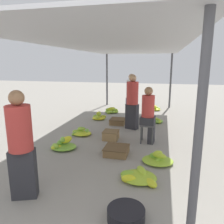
{
  "coord_description": "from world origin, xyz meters",
  "views": [
    {
      "loc": [
        1.11,
        -1.55,
        1.9
      ],
      "look_at": [
        0.0,
        3.21,
        0.81
      ],
      "focal_mm": 35.0,
      "sensor_mm": 36.0,
      "label": 1
    }
  ],
  "objects_px": {
    "basin_black": "(126,214)",
    "banana_pile_right_3": "(154,109)",
    "shopper_walking_mid": "(131,96)",
    "banana_pile_left_0": "(63,145)",
    "banana_pile_left_1": "(82,132)",
    "banana_pile_left_2": "(99,117)",
    "banana_pile_left_3": "(112,111)",
    "vendor_seated": "(149,114)",
    "banana_pile_right_2": "(158,159)",
    "banana_pile_right_0": "(155,121)",
    "banana_pile_right_1": "(138,177)",
    "stool": "(147,128)",
    "crate_near": "(118,121)",
    "crate_mid": "(117,151)",
    "crate_far": "(111,135)",
    "vendor_foreground": "(21,144)",
    "shopper_walking_far": "(132,101)"
  },
  "relations": [
    {
      "from": "banana_pile_right_2",
      "to": "shopper_walking_far",
      "type": "relative_size",
      "value": 0.38
    },
    {
      "from": "banana_pile_left_1",
      "to": "banana_pile_right_1",
      "type": "xyz_separation_m",
      "value": [
        1.77,
        -2.01,
        -0.01
      ]
    },
    {
      "from": "basin_black",
      "to": "banana_pile_right_3",
      "type": "bearing_deg",
      "value": 89.75
    },
    {
      "from": "shopper_walking_mid",
      "to": "basin_black",
      "type": "bearing_deg",
      "value": -82.26
    },
    {
      "from": "basin_black",
      "to": "banana_pile_left_3",
      "type": "xyz_separation_m",
      "value": [
        -1.56,
        5.86,
        -0.0
      ]
    },
    {
      "from": "banana_pile_right_1",
      "to": "crate_near",
      "type": "distance_m",
      "value": 3.45
    },
    {
      "from": "banana_pile_right_3",
      "to": "shopper_walking_far",
      "type": "bearing_deg",
      "value": -100.2
    },
    {
      "from": "shopper_walking_mid",
      "to": "banana_pile_right_2",
      "type": "bearing_deg",
      "value": -73.03
    },
    {
      "from": "shopper_walking_mid",
      "to": "shopper_walking_far",
      "type": "height_order",
      "value": "shopper_walking_far"
    },
    {
      "from": "banana_pile_right_2",
      "to": "banana_pile_right_3",
      "type": "xyz_separation_m",
      "value": [
        -0.31,
        5.01,
        -0.01
      ]
    },
    {
      "from": "banana_pile_left_0",
      "to": "banana_pile_left_1",
      "type": "xyz_separation_m",
      "value": [
        0.06,
        1.03,
        -0.02
      ]
    },
    {
      "from": "stool",
      "to": "crate_near",
      "type": "xyz_separation_m",
      "value": [
        -1.03,
        1.46,
        -0.29
      ]
    },
    {
      "from": "crate_mid",
      "to": "banana_pile_right_1",
      "type": "bearing_deg",
      "value": -58.87
    },
    {
      "from": "banana_pile_left_3",
      "to": "shopper_walking_far",
      "type": "relative_size",
      "value": 0.38
    },
    {
      "from": "banana_pile_left_2",
      "to": "shopper_walking_mid",
      "type": "height_order",
      "value": "shopper_walking_mid"
    },
    {
      "from": "banana_pile_right_3",
      "to": "crate_far",
      "type": "relative_size",
      "value": 1.47
    },
    {
      "from": "banana_pile_right_3",
      "to": "basin_black",
      "type": "bearing_deg",
      "value": -90.25
    },
    {
      "from": "banana_pile_left_2",
      "to": "shopper_walking_far",
      "type": "height_order",
      "value": "shopper_walking_far"
    },
    {
      "from": "crate_far",
      "to": "banana_pile_right_2",
      "type": "bearing_deg",
      "value": -42.55
    },
    {
      "from": "banana_pile_left_3",
      "to": "banana_pile_right_0",
      "type": "xyz_separation_m",
      "value": [
        1.71,
        -1.12,
        -0.01
      ]
    },
    {
      "from": "banana_pile_right_1",
      "to": "crate_near",
      "type": "bearing_deg",
      "value": 107.33
    },
    {
      "from": "banana_pile_right_0",
      "to": "banana_pile_right_1",
      "type": "bearing_deg",
      "value": -91.8
    },
    {
      "from": "banana_pile_left_1",
      "to": "banana_pile_right_3",
      "type": "bearing_deg",
      "value": 64.76
    },
    {
      "from": "vendor_foreground",
      "to": "basin_black",
      "type": "relative_size",
      "value": 3.3
    },
    {
      "from": "banana_pile_left_2",
      "to": "crate_far",
      "type": "height_order",
      "value": "banana_pile_left_2"
    },
    {
      "from": "banana_pile_right_0",
      "to": "banana_pile_right_3",
      "type": "xyz_separation_m",
      "value": [
        -0.13,
        1.99,
        0.0
      ]
    },
    {
      "from": "banana_pile_left_1",
      "to": "crate_far",
      "type": "relative_size",
      "value": 1.41
    },
    {
      "from": "vendor_seated",
      "to": "shopper_walking_mid",
      "type": "bearing_deg",
      "value": 108.42
    },
    {
      "from": "vendor_seated",
      "to": "crate_near",
      "type": "relative_size",
      "value": 2.84
    },
    {
      "from": "vendor_seated",
      "to": "banana_pile_left_2",
      "type": "bearing_deg",
      "value": 133.98
    },
    {
      "from": "crate_near",
      "to": "crate_mid",
      "type": "distance_m",
      "value": 2.39
    },
    {
      "from": "banana_pile_left_3",
      "to": "banana_pile_right_3",
      "type": "distance_m",
      "value": 1.81
    },
    {
      "from": "banana_pile_left_2",
      "to": "banana_pile_left_3",
      "type": "relative_size",
      "value": 0.79
    },
    {
      "from": "banana_pile_left_1",
      "to": "crate_far",
      "type": "distance_m",
      "value": 0.88
    },
    {
      "from": "vendor_seated",
      "to": "banana_pile_right_3",
      "type": "bearing_deg",
      "value": 90.54
    },
    {
      "from": "banana_pile_right_3",
      "to": "banana_pile_left_2",
      "type": "bearing_deg",
      "value": -131.53
    },
    {
      "from": "vendor_seated",
      "to": "shopper_walking_far",
      "type": "distance_m",
      "value": 1.2
    },
    {
      "from": "shopper_walking_far",
      "to": "banana_pile_right_2",
      "type": "bearing_deg",
      "value": -69.22
    },
    {
      "from": "banana_pile_left_1",
      "to": "crate_far",
      "type": "xyz_separation_m",
      "value": [
        0.86,
        -0.17,
        0.05
      ]
    },
    {
      "from": "banana_pile_left_3",
      "to": "banana_pile_right_3",
      "type": "xyz_separation_m",
      "value": [
        1.59,
        0.87,
        -0.01
      ]
    },
    {
      "from": "vendor_foreground",
      "to": "banana_pile_left_0",
      "type": "height_order",
      "value": "vendor_foreground"
    },
    {
      "from": "basin_black",
      "to": "banana_pile_left_0",
      "type": "height_order",
      "value": "banana_pile_left_0"
    },
    {
      "from": "banana_pile_left_0",
      "to": "crate_near",
      "type": "distance_m",
      "value": 2.45
    },
    {
      "from": "banana_pile_left_1",
      "to": "banana_pile_right_3",
      "type": "distance_m",
      "value": 4.12
    },
    {
      "from": "banana_pile_left_1",
      "to": "banana_pile_left_3",
      "type": "bearing_deg",
      "value": 86.56
    },
    {
      "from": "banana_pile_left_1",
      "to": "banana_pile_left_3",
      "type": "height_order",
      "value": "banana_pile_left_1"
    },
    {
      "from": "banana_pile_right_3",
      "to": "shopper_walking_mid",
      "type": "bearing_deg",
      "value": -114.09
    },
    {
      "from": "vendor_seated",
      "to": "banana_pile_right_0",
      "type": "bearing_deg",
      "value": 87.31
    },
    {
      "from": "banana_pile_left_0",
      "to": "banana_pile_right_2",
      "type": "height_order",
      "value": "banana_pile_left_0"
    },
    {
      "from": "basin_black",
      "to": "banana_pile_right_1",
      "type": "relative_size",
      "value": 0.7
    }
  ]
}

